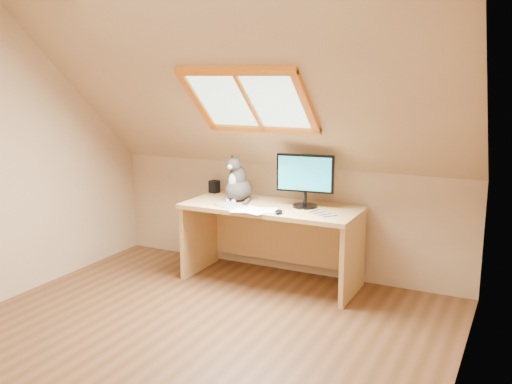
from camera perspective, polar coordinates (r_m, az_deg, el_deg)
The scene contains 10 objects.
ground at distance 4.08m, azimuth -7.46°, elevation -14.96°, with size 3.50×3.50×0.00m, color brown.
room_shell at distance 3.60m, azimuth -8.88°, elevation 5.26°, with size 3.52×3.52×2.41m.
desk at distance 5.08m, azimuth 1.87°, elevation -3.60°, with size 1.55×0.68×0.71m.
monitor at distance 4.86m, azimuth 4.93°, elevation 1.50°, with size 0.50×0.21×0.46m.
cat at distance 5.12m, azimuth -1.81°, elevation 0.81°, with size 0.29×0.33×0.43m.
desk_speaker at distance 5.50m, azimuth -4.19°, elevation 0.54°, with size 0.08×0.08×0.12m, color black.
graphics_tablet at distance 4.94m, azimuth -2.56°, elevation -1.35°, with size 0.26×0.18×0.01m, color #B2B2B7.
mouse at distance 4.67m, azimuth 2.29°, elevation -1.99°, with size 0.06×0.11×0.03m, color black.
papers at distance 4.77m, azimuth -0.54°, elevation -1.85°, with size 0.35×0.30×0.01m.
cables at distance 4.71m, azimuth 5.46°, elevation -2.08°, with size 0.51×0.26×0.01m.
Camera 1 is at (2.06, -3.01, 1.82)m, focal length 40.00 mm.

